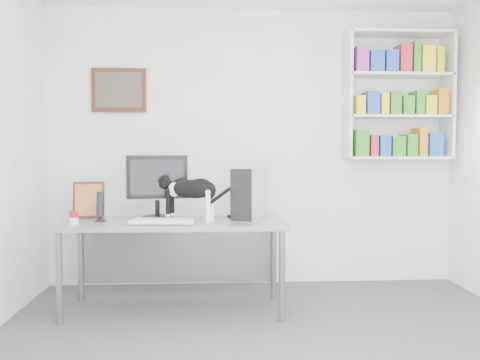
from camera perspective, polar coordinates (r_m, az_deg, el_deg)
The scene contains 11 objects.
room at distance 3.04m, azimuth 4.81°, elevation 4.09°, with size 4.01×4.01×2.70m.
bookshelf at distance 5.22m, azimuth 17.33°, elevation 9.00°, with size 1.03×0.28×1.24m, color silver.
wall_art at distance 5.09m, azimuth -13.44°, elevation 9.79°, with size 0.52×0.04×0.42m, color #482317.
desk at distance 4.24m, azimuth -7.32°, elevation -9.55°, with size 1.78×0.69×0.74m, color slate.
monitor at distance 4.34m, azimuth -9.28°, elevation -0.69°, with size 0.51×0.24×0.54m, color black.
keyboard at distance 4.02m, azimuth -8.70°, elevation -4.60°, with size 0.49×0.19×0.04m, color silver.
pc_tower at distance 4.25m, azimuth 1.11°, elevation -1.49°, with size 0.19×0.43×0.43m, color silver.
speaker at distance 4.24m, azimuth -15.41°, elevation -2.83°, with size 0.11×0.11×0.25m, color black.
leaning_print at distance 4.49m, azimuth -16.63°, elevation -2.08°, with size 0.26×0.10×0.32m, color #482317.
soup_can at distance 4.15m, azimuth -18.15°, elevation -4.05°, with size 0.07×0.07×0.10m, color #B40F17.
cat at distance 4.08m, azimuth -5.50°, elevation -2.21°, with size 0.58×0.15×0.36m, color black, non-canonical shape.
Camera 1 is at (-0.44, -3.01, 1.29)m, focal length 38.00 mm.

